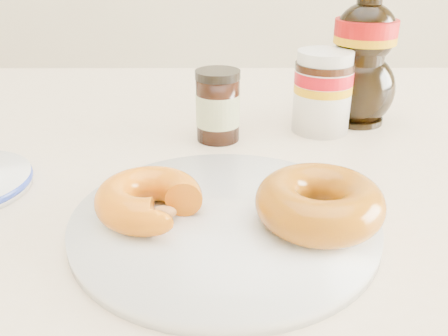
{
  "coord_description": "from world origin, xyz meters",
  "views": [
    {
      "loc": [
        -0.07,
        -0.4,
        0.98
      ],
      "look_at": [
        -0.07,
        0.02,
        0.79
      ],
      "focal_mm": 40.0,
      "sensor_mm": 36.0,
      "label": 1
    }
  ],
  "objects_px": {
    "donut_bitten": "(149,199)",
    "nutella_jar": "(323,89)",
    "syrup_bottle": "(363,54)",
    "dark_jar": "(218,107)",
    "plate": "(224,221)",
    "dining_table": "(282,231)",
    "donut_whole": "(319,203)"
  },
  "relations": [
    {
      "from": "donut_bitten",
      "to": "nutella_jar",
      "type": "relative_size",
      "value": 0.88
    },
    {
      "from": "syrup_bottle",
      "to": "dark_jar",
      "type": "xyz_separation_m",
      "value": [
        -0.19,
        -0.06,
        -0.05
      ]
    },
    {
      "from": "dark_jar",
      "to": "plate",
      "type": "bearing_deg",
      "value": -88.18
    },
    {
      "from": "syrup_bottle",
      "to": "plate",
      "type": "bearing_deg",
      "value": -123.56
    },
    {
      "from": "plate",
      "to": "syrup_bottle",
      "type": "xyz_separation_m",
      "value": [
        0.18,
        0.27,
        0.09
      ]
    },
    {
      "from": "nutella_jar",
      "to": "syrup_bottle",
      "type": "height_order",
      "value": "syrup_bottle"
    },
    {
      "from": "dining_table",
      "to": "donut_whole",
      "type": "xyz_separation_m",
      "value": [
        0.01,
        -0.14,
        0.12
      ]
    },
    {
      "from": "donut_bitten",
      "to": "syrup_bottle",
      "type": "distance_m",
      "value": 0.37
    },
    {
      "from": "donut_bitten",
      "to": "nutella_jar",
      "type": "height_order",
      "value": "nutella_jar"
    },
    {
      "from": "syrup_bottle",
      "to": "nutella_jar",
      "type": "bearing_deg",
      "value": -148.98
    },
    {
      "from": "donut_whole",
      "to": "plate",
      "type": "bearing_deg",
      "value": 171.27
    },
    {
      "from": "donut_bitten",
      "to": "dark_jar",
      "type": "bearing_deg",
      "value": 73.88
    },
    {
      "from": "nutella_jar",
      "to": "donut_bitten",
      "type": "bearing_deg",
      "value": -128.4
    },
    {
      "from": "dining_table",
      "to": "plate",
      "type": "xyz_separation_m",
      "value": [
        -0.07,
        -0.13,
        0.09
      ]
    },
    {
      "from": "plate",
      "to": "donut_whole",
      "type": "xyz_separation_m",
      "value": [
        0.08,
        -0.01,
        0.03
      ]
    },
    {
      "from": "donut_bitten",
      "to": "nutella_jar",
      "type": "bearing_deg",
      "value": 50.8
    },
    {
      "from": "donut_whole",
      "to": "dark_jar",
      "type": "bearing_deg",
      "value": 111.01
    },
    {
      "from": "plate",
      "to": "donut_whole",
      "type": "relative_size",
      "value": 2.48
    },
    {
      "from": "plate",
      "to": "donut_bitten",
      "type": "bearing_deg",
      "value": 179.67
    },
    {
      "from": "dining_table",
      "to": "nutella_jar",
      "type": "relative_size",
      "value": 13.47
    },
    {
      "from": "dining_table",
      "to": "donut_bitten",
      "type": "distance_m",
      "value": 0.22
    },
    {
      "from": "nutella_jar",
      "to": "dark_jar",
      "type": "xyz_separation_m",
      "value": [
        -0.13,
        -0.03,
        -0.01
      ]
    },
    {
      "from": "nutella_jar",
      "to": "dark_jar",
      "type": "relative_size",
      "value": 1.19
    },
    {
      "from": "plate",
      "to": "donut_whole",
      "type": "distance_m",
      "value": 0.08
    },
    {
      "from": "donut_bitten",
      "to": "dark_jar",
      "type": "height_order",
      "value": "dark_jar"
    },
    {
      "from": "dining_table",
      "to": "syrup_bottle",
      "type": "distance_m",
      "value": 0.26
    },
    {
      "from": "donut_whole",
      "to": "dining_table",
      "type": "bearing_deg",
      "value": 94.06
    },
    {
      "from": "plate",
      "to": "syrup_bottle",
      "type": "bearing_deg",
      "value": 56.44
    },
    {
      "from": "plate",
      "to": "dark_jar",
      "type": "xyz_separation_m",
      "value": [
        -0.01,
        0.21,
        0.04
      ]
    },
    {
      "from": "donut_whole",
      "to": "dark_jar",
      "type": "relative_size",
      "value": 1.23
    },
    {
      "from": "dining_table",
      "to": "donut_whole",
      "type": "bearing_deg",
      "value": -85.94
    },
    {
      "from": "plate",
      "to": "dark_jar",
      "type": "bearing_deg",
      "value": 91.82
    }
  ]
}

